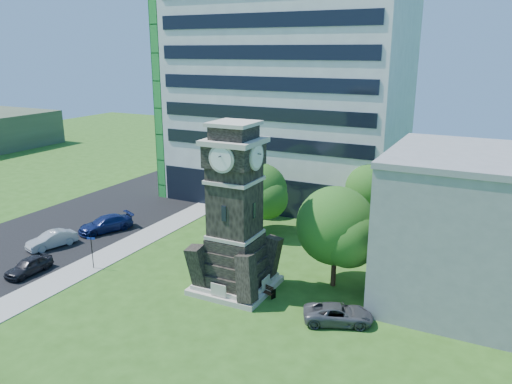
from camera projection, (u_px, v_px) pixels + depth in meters
The scene contains 16 objects.
ground at pixel (186, 290), 36.27m from camera, with size 160.00×160.00×0.00m, color #2A5117.
sidewalk at pixel (130, 245), 44.66m from camera, with size 3.00×70.00×0.06m, color gray.
street at pixel (61, 230), 48.35m from camera, with size 14.00×80.00×0.02m, color black.
clock_tower at pixel (235, 220), 35.23m from camera, with size 5.40×5.40×12.22m.
office_tall at pixel (289, 74), 55.93m from camera, with size 26.20×15.11×28.60m.
office_low at pixel (502, 232), 33.06m from camera, with size 15.20×12.20×10.40m.
car_street_south at pixel (29, 266), 38.82m from camera, with size 1.54×3.83×1.31m, color black.
car_street_mid at pixel (52, 240), 44.00m from camera, with size 1.49×4.27×1.41m, color #97999E.
car_street_north at pixel (106, 224), 47.86m from camera, with size 2.11×5.19×1.51m, color #121C4E.
car_east_lot at pixel (338, 314), 31.80m from camera, with size 2.05×4.44×1.23m, color #4E4E53.
park_bench at pixel (263, 290), 35.34m from camera, with size 1.75×0.47×0.90m.
street_sign at pixel (92, 249), 39.41m from camera, with size 0.66×0.07×2.73m.
tree_nw at pixel (247, 176), 53.04m from camera, with size 5.64×5.13×6.65m.
tree_nc at pixel (260, 192), 46.56m from camera, with size 5.69×5.17×6.78m.
tree_ne at pixel (373, 191), 47.76m from camera, with size 5.65×5.14×6.57m.
tree_east at pixel (337, 228), 35.78m from camera, with size 6.28×5.71×7.57m.
Camera 1 is at (19.33, -27.10, 16.86)m, focal length 35.00 mm.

